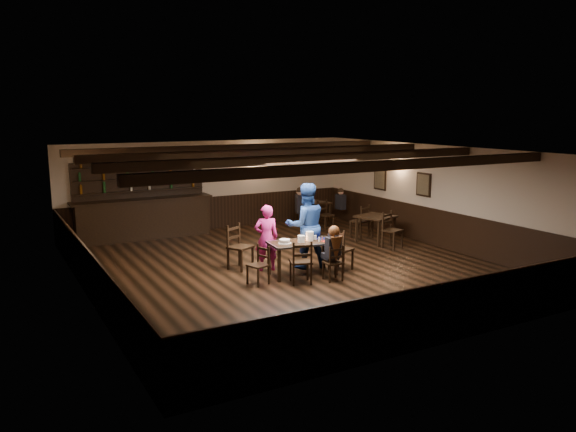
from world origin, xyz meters
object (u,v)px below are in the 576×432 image
chair_near_right (335,260)px  bar_counter (143,213)px  woman_pink (266,238)px  man_blue (306,226)px  chair_near_left (302,259)px  cake (285,242)px  dining_table (303,246)px

chair_near_right → bar_counter: bar_counter is taller
chair_near_right → woman_pink: bearing=121.0°
man_blue → bar_counter: bar_counter is taller
chair_near_left → cake: chair_near_left is taller
chair_near_left → chair_near_right: 0.74m
woman_pink → bar_counter: 4.93m
chair_near_right → man_blue: size_ratio=0.40×
dining_table → chair_near_left: bearing=-122.2°
dining_table → cake: bearing=173.3°
chair_near_right → cake: cake is taller
woman_pink → man_blue: size_ratio=0.77×
chair_near_right → bar_counter: (-2.45, 6.14, 0.27)m
chair_near_right → bar_counter: size_ratio=0.20×
cake → bar_counter: (-1.68, 5.34, -0.07)m
chair_near_left → woman_pink: 1.33m
man_blue → bar_counter: bearing=-49.9°
dining_table → bar_counter: (-2.10, 5.39, 0.06)m
dining_table → man_blue: size_ratio=0.79×
bar_counter → man_blue: bearing=-63.1°
man_blue → bar_counter: size_ratio=0.50×
man_blue → woman_pink: bearing=-0.3°
chair_near_left → man_blue: size_ratio=0.47×
dining_table → woman_pink: size_ratio=1.03×
chair_near_left → bar_counter: (-1.73, 5.98, 0.18)m
man_blue → bar_counter: 5.49m
dining_table → bar_counter: size_ratio=0.39×
cake → bar_counter: 5.60m
bar_counter → chair_near_right: bearing=-68.2°
chair_near_left → dining_table: bearing=57.8°
man_blue → cake: 0.94m
chair_near_left → chair_near_right: size_ratio=1.19×
man_blue → chair_near_left: bearing=68.6°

